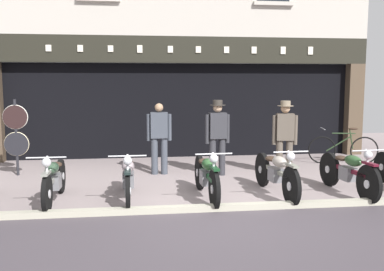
{
  "coord_description": "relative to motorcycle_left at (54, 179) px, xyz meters",
  "views": [
    {
      "loc": [
        -1.33,
        -6.73,
        2.09
      ],
      "look_at": [
        -0.09,
        2.66,
        0.92
      ],
      "focal_mm": 40.8,
      "sensor_mm": 36.0,
      "label": 1
    }
  ],
  "objects": [
    {
      "name": "advert_board_near",
      "position": [
        5.49,
        4.47,
        1.22
      ],
      "size": [
        0.67,
        0.03,
        1.12
      ],
      "color": "silver"
    },
    {
      "name": "motorcycle_left",
      "position": [
        0.0,
        0.0,
        0.0
      ],
      "size": [
        0.62,
        1.98,
        0.91
      ],
      "rotation": [
        0.0,
        0.0,
        3.14
      ],
      "color": "black",
      "rests_on": "ground"
    },
    {
      "name": "leaning_bicycle",
      "position": [
        6.73,
        2.84,
        -0.04
      ],
      "size": [
        1.75,
        0.56,
        0.95
      ],
      "rotation": [
        0.0,
        0.0,
        1.36
      ],
      "color": "black",
      "rests_on": "ground"
    },
    {
      "name": "motorcycle_right",
      "position": [
        5.34,
        -0.13,
        0.01
      ],
      "size": [
        0.62,
        2.0,
        0.94
      ],
      "rotation": [
        0.0,
        0.0,
        3.22
      ],
      "color": "black",
      "rests_on": "ground"
    },
    {
      "name": "motorcycle_center",
      "position": [
        2.67,
        -0.09,
        0.01
      ],
      "size": [
        0.62,
        2.02,
        0.93
      ],
      "rotation": [
        0.0,
        0.0,
        3.17
      ],
      "color": "black",
      "rests_on": "ground"
    },
    {
      "name": "shop_facade",
      "position": [
        2.73,
        6.06,
        1.35
      ],
      "size": [
        10.67,
        4.42,
        6.66
      ],
      "color": "black",
      "rests_on": "ground"
    },
    {
      "name": "shopkeeper_center",
      "position": [
        3.23,
        1.83,
        0.52
      ],
      "size": [
        0.56,
        0.35,
        1.69
      ],
      "rotation": [
        0.0,
        0.0,
        3.24
      ],
      "color": "#2D2D33",
      "rests_on": "ground"
    },
    {
      "name": "salesman_left",
      "position": [
        1.95,
        2.13,
        0.47
      ],
      "size": [
        0.56,
        0.25,
        1.61
      ],
      "rotation": [
        0.0,
        0.0,
        3.12
      ],
      "color": "#3D424C",
      "rests_on": "ground"
    },
    {
      "name": "tyre_sign_pole",
      "position": [
        -1.22,
        2.41,
        0.57
      ],
      "size": [
        0.55,
        0.06,
        1.71
      ],
      "color": "#232328",
      "rests_on": "ground"
    },
    {
      "name": "ground",
      "position": [
        2.73,
        -1.91,
        -0.46
      ],
      "size": [
        22.37,
        22.0,
        0.18
      ],
      "color": "gray"
    },
    {
      "name": "motorcycle_center_right",
      "position": [
        3.98,
        -0.03,
        0.01
      ],
      "size": [
        0.62,
        2.13,
        0.93
      ],
      "rotation": [
        0.0,
        0.0,
        3.19
      ],
      "color": "black",
      "rests_on": "ground"
    },
    {
      "name": "motorcycle_center_left",
      "position": [
        1.28,
        0.02,
        -0.0
      ],
      "size": [
        0.62,
        1.99,
        0.91
      ],
      "rotation": [
        0.0,
        0.0,
        3.14
      ],
      "color": "black",
      "rests_on": "ground"
    },
    {
      "name": "salesman_right",
      "position": [
        4.72,
        1.63,
        0.51
      ],
      "size": [
        0.55,
        0.35,
        1.68
      ],
      "rotation": [
        0.0,
        0.0,
        2.99
      ],
      "color": "brown",
      "rests_on": "ground"
    }
  ]
}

